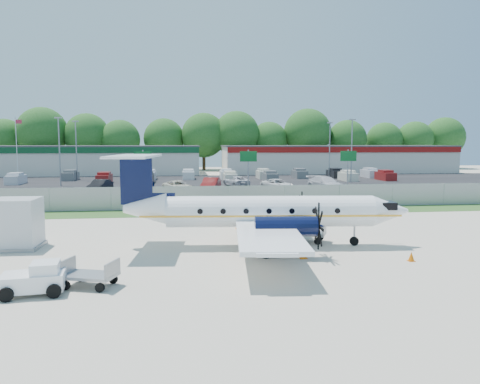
{
  "coord_description": "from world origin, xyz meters",
  "views": [
    {
      "loc": [
        -4.02,
        -26.24,
        5.71
      ],
      "look_at": [
        0.0,
        6.0,
        2.3
      ],
      "focal_mm": 35.0,
      "sensor_mm": 36.0,
      "label": 1
    }
  ],
  "objects": [
    {
      "name": "parking_lot",
      "position": [
        0.0,
        40.0,
        0.01
      ],
      "size": [
        170.0,
        32.0,
        0.02
      ],
      "primitive_type": "cube",
      "color": "black",
      "rests_on": "ground"
    },
    {
      "name": "cone_nose",
      "position": [
        6.99,
        -5.21,
        0.22
      ],
      "size": [
        0.33,
        0.33,
        0.46
      ],
      "color": "#D96106",
      "rests_on": "ground"
    },
    {
      "name": "light_pole_se",
      "position": [
        20.0,
        48.0,
        5.23
      ],
      "size": [
        0.9,
        0.35,
        9.09
      ],
      "color": "gray",
      "rests_on": "ground"
    },
    {
      "name": "flagpole_east",
      "position": [
        -30.92,
        55.0,
        5.64
      ],
      "size": [
        1.06,
        0.12,
        10.0
      ],
      "color": "white",
      "rests_on": "ground"
    },
    {
      "name": "parked_car_e",
      "position": [
        13.21,
        28.31,
        0.0
      ],
      "size": [
        3.89,
        6.21,
        1.68
      ],
      "primitive_type": "imported",
      "rotation": [
        0.0,
        0.0,
        0.29
      ],
      "color": "silver",
      "rests_on": "ground"
    },
    {
      "name": "light_pole_nw",
      "position": [
        -20.0,
        38.0,
        5.23
      ],
      "size": [
        0.9,
        0.35,
        9.09
      ],
      "color": "gray",
      "rests_on": "ground"
    },
    {
      "name": "parked_car_a",
      "position": [
        -13.49,
        29.47,
        0.0
      ],
      "size": [
        2.5,
        4.71,
        1.47
      ],
      "primitive_type": "imported",
      "rotation": [
        0.0,
        0.0,
        -0.22
      ],
      "color": "black",
      "rests_on": "ground"
    },
    {
      "name": "parked_car_d",
      "position": [
        7.47,
        29.26,
        0.0
      ],
      "size": [
        3.85,
        5.36,
        1.36
      ],
      "primitive_type": "imported",
      "rotation": [
        0.0,
        0.0,
        0.37
      ],
      "color": "silver",
      "rests_on": "ground"
    },
    {
      "name": "pushback_tug",
      "position": [
        -9.56,
        -8.14,
        0.58
      ],
      "size": [
        2.41,
        1.87,
        1.21
      ],
      "color": "white",
      "rests_on": "ground"
    },
    {
      "name": "building_east",
      "position": [
        26.0,
        61.98,
        2.63
      ],
      "size": [
        44.4,
        12.4,
        5.24
      ],
      "color": "silver",
      "rests_on": "ground"
    },
    {
      "name": "service_container",
      "position": [
        -12.96,
        0.14,
        1.27
      ],
      "size": [
        2.48,
        2.48,
        2.72
      ],
      "color": "silver",
      "rests_on": "ground"
    },
    {
      "name": "baggage_cart_near",
      "position": [
        -7.72,
        -7.49,
        0.5
      ],
      "size": [
        2.35,
        1.82,
        1.09
      ],
      "color": "gray",
      "rests_on": "ground"
    },
    {
      "name": "road_car_east",
      "position": [
        22.61,
        17.13,
        0.0
      ],
      "size": [
        4.17,
        1.61,
        1.36
      ],
      "primitive_type": "imported",
      "rotation": [
        0.0,
        0.0,
        1.61
      ],
      "color": "beige",
      "rests_on": "ground"
    },
    {
      "name": "parked_car_c",
      "position": [
        -0.64,
        28.57,
        0.0
      ],
      "size": [
        2.83,
        5.26,
        1.65
      ],
      "primitive_type": "imported",
      "rotation": [
        0.0,
        0.0,
        -0.23
      ],
      "color": "maroon",
      "rests_on": "ground"
    },
    {
      "name": "ground",
      "position": [
        0.0,
        0.0,
        0.0
      ],
      "size": [
        170.0,
        170.0,
        0.0
      ],
      "primitive_type": "plane",
      "color": "beige",
      "rests_on": "ground"
    },
    {
      "name": "cone_port_wing",
      "position": [
        1.92,
        -4.03,
        0.25
      ],
      "size": [
        0.38,
        0.38,
        0.53
      ],
      "color": "#D96106",
      "rests_on": "ground"
    },
    {
      "name": "parked_car_b",
      "position": [
        -4.52,
        28.62,
        0.0
      ],
      "size": [
        4.01,
        5.26,
        1.33
      ],
      "primitive_type": "imported",
      "rotation": [
        0.0,
        0.0,
        0.44
      ],
      "color": "beige",
      "rests_on": "ground"
    },
    {
      "name": "light_pole_ne",
      "position": [
        20.0,
        38.0,
        5.23
      ],
      "size": [
        0.9,
        0.35,
        9.09
      ],
      "color": "gray",
      "rests_on": "ground"
    },
    {
      "name": "parked_car_g",
      "position": [
        3.11,
        35.35,
        0.0
      ],
      "size": [
        3.62,
        5.18,
        1.31
      ],
      "primitive_type": "imported",
      "rotation": [
        0.0,
        0.0,
        3.48
      ],
      "color": "silver",
      "rests_on": "ground"
    },
    {
      "name": "building_west",
      "position": [
        -24.0,
        61.98,
        2.63
      ],
      "size": [
        46.4,
        12.4,
        5.24
      ],
      "color": "silver",
      "rests_on": "ground"
    },
    {
      "name": "tree_line",
      "position": [
        0.0,
        74.0,
        0.0
      ],
      "size": [
        112.0,
        6.0,
        14.0
      ],
      "primitive_type": null,
      "color": "#1E5418",
      "rests_on": "ground"
    },
    {
      "name": "road_car_west",
      "position": [
        -19.93,
        17.74,
        0.0
      ],
      "size": [
        4.56,
        2.34,
        1.49
      ],
      "primitive_type": "imported",
      "rotation": [
        0.0,
        0.0,
        1.71
      ],
      "color": "silver",
      "rests_on": "ground"
    },
    {
      "name": "far_parking_rows",
      "position": [
        0.0,
        45.0,
        0.0
      ],
      "size": [
        56.0,
        10.0,
        1.6
      ],
      "primitive_type": null,
      "color": "gray",
      "rests_on": "ground"
    },
    {
      "name": "baggage_cart_far",
      "position": [
        3.07,
        -0.21,
        0.55
      ],
      "size": [
        2.6,
        2.15,
        1.18
      ],
      "color": "gray",
      "rests_on": "ground"
    },
    {
      "name": "sign_mid",
      "position": [
        3.0,
        22.91,
        3.61
      ],
      "size": [
        1.8,
        0.26,
        5.0
      ],
      "color": "gray",
      "rests_on": "ground"
    },
    {
      "name": "sign_right",
      "position": [
        14.0,
        22.91,
        3.61
      ],
      "size": [
        1.8,
        0.26,
        5.0
      ],
      "color": "gray",
      "rests_on": "ground"
    },
    {
      "name": "sign_left",
      "position": [
        -8.0,
        22.91,
        3.61
      ],
      "size": [
        1.8,
        0.26,
        5.0
      ],
      "color": "gray",
      "rests_on": "ground"
    },
    {
      "name": "road_car_mid",
      "position": [
        11.8,
        20.49,
        0.0
      ],
      "size": [
        4.63,
        3.18,
        1.46
      ],
      "primitive_type": "imported",
      "rotation": [
        0.0,
        0.0,
        -1.2
      ],
      "color": "silver",
      "rests_on": "ground"
    },
    {
      "name": "access_road",
      "position": [
        0.0,
        19.0,
        0.01
      ],
      "size": [
        170.0,
        8.0,
        0.02
      ],
      "primitive_type": "cube",
      "color": "black",
      "rests_on": "ground"
    },
    {
      "name": "parked_car_f",
      "position": [
        -8.6,
        35.0,
        0.0
      ],
      "size": [
        2.46,
        4.1,
        1.31
      ],
      "primitive_type": "imported",
      "rotation": [
        0.0,
        0.0,
        3.4
      ],
      "color": "navy",
      "rests_on": "ground"
    },
    {
      "name": "light_pole_sw",
      "position": [
        -20.0,
        48.0,
        5.23
      ],
      "size": [
        0.9,
        0.35,
        9.09
      ],
      "color": "gray",
      "rests_on": "ground"
    },
    {
      "name": "grass_verge",
      "position": [
        0.0,
        12.0,
        0.01
      ],
      "size": [
        170.0,
        4.0,
        0.02
      ],
      "primitive_type": "cube",
      "color": "#2D561E",
      "rests_on": "ground"
    },
    {
      "name": "perimeter_fence",
      "position": [
        0.0,
        14.0,
        1.0
      ],
      "size": [
        120.0,
        0.06,
        1.99
      ],
      "color": "gray",
      "rests_on": "ground"
    },
    {
      "name": "cone_starboard_wing",
      "position": [
        -0.28,
        4.36,
        0.29
      ],
      "size": [
        0.43,
        0.43,
        0.61
      ],
      "color": "#D96106",
      "rests_on": "ground"
    },
    {
      "name": "aircraft",
      "position": [
        0.43,
        -1.05,
        1.95
      ],
      "size": [
        16.45,
        16.2,
        5.06
      ],
      "color": "white",
      "rests_on": "ground"
    }
  ]
}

